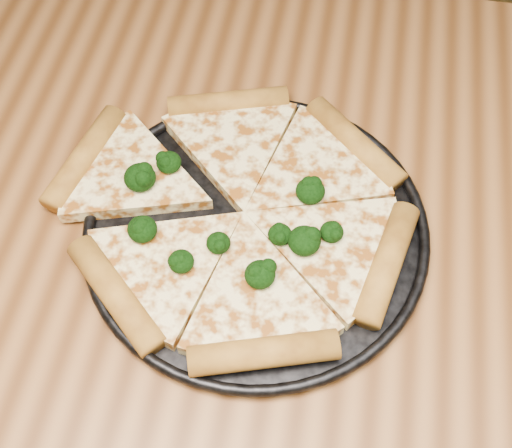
# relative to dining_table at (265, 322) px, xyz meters

# --- Properties ---
(dining_table) EXTENTS (1.20, 0.90, 0.75)m
(dining_table) POSITION_rel_dining_table_xyz_m (0.00, 0.00, 0.00)
(dining_table) COLOR brown
(dining_table) RESTS_ON ground
(pizza_pan) EXTENTS (0.34, 0.34, 0.02)m
(pizza_pan) POSITION_rel_dining_table_xyz_m (-0.02, 0.05, 0.10)
(pizza_pan) COLOR black
(pizza_pan) RESTS_ON dining_table
(pizza) EXTENTS (0.38, 0.35, 0.03)m
(pizza) POSITION_rel_dining_table_xyz_m (-0.04, 0.06, 0.11)
(pizza) COLOR #FDE99B
(pizza) RESTS_ON pizza_pan
(broccoli_florets) EXTENTS (0.22, 0.14, 0.02)m
(broccoli_florets) POSITION_rel_dining_table_xyz_m (-0.05, 0.05, 0.12)
(broccoli_florets) COLOR black
(broccoli_florets) RESTS_ON pizza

